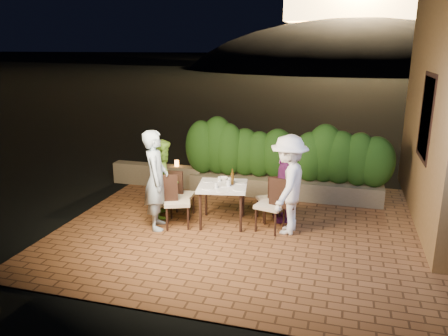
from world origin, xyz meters
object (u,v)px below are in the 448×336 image
at_px(dining_table, 223,204).
at_px(chair_right_back, 269,198).
at_px(chair_left_back, 182,194).
at_px(diner_green, 164,178).
at_px(chair_left_front, 177,201).
at_px(parapet_lamp, 177,163).
at_px(diner_white, 288,185).
at_px(diner_blue, 156,180).
at_px(diner_purple, 285,183).
at_px(beer_bottle, 232,177).
at_px(chair_right_front, 270,204).
at_px(bowl, 223,179).

relative_size(dining_table, chair_right_back, 1.04).
height_order(chair_left_back, diner_green, diner_green).
relative_size(chair_left_front, parapet_lamp, 7.10).
distance_m(chair_right_back, diner_white, 0.80).
distance_m(diner_blue, diner_purple, 2.38).
relative_size(chair_left_back, parapet_lamp, 6.51).
xyz_separation_m(chair_left_front, diner_blue, (-0.33, -0.14, 0.41)).
relative_size(dining_table, chair_left_back, 0.97).
distance_m(dining_table, chair_left_back, 0.86).
distance_m(beer_bottle, chair_left_back, 1.10).
height_order(chair_right_front, diner_blue, diner_blue).
bearing_deg(bowl, diner_blue, -140.47).
bearing_deg(parapet_lamp, chair_right_front, -36.87).
height_order(beer_bottle, parapet_lamp, beer_bottle).
bearing_deg(beer_bottle, chair_right_front, -12.81).
bearing_deg(chair_left_front, diner_green, 112.16).
bearing_deg(chair_left_back, parapet_lamp, 110.89).
height_order(chair_left_back, chair_right_front, chair_right_front).
relative_size(chair_right_back, diner_white, 0.48).
bearing_deg(chair_right_back, bowl, -25.75).
bearing_deg(chair_right_back, chair_right_front, 70.59).
bearing_deg(chair_left_front, chair_right_front, -12.14).
bearing_deg(diner_purple, beer_bottle, -85.36).
relative_size(beer_bottle, chair_right_back, 0.35).
distance_m(bowl, chair_left_front, 1.00).
bearing_deg(diner_green, dining_table, -115.64).
bearing_deg(diner_white, bowl, -100.45).
bearing_deg(diner_white, chair_right_front, -81.38).
relative_size(beer_bottle, diner_green, 0.20).
relative_size(bowl, chair_left_front, 0.19).
height_order(chair_left_front, diner_white, diner_white).
relative_size(bowl, diner_purple, 0.13).
height_order(diner_purple, parapet_lamp, diner_purple).
distance_m(chair_right_back, diner_blue, 2.16).
relative_size(chair_right_back, diner_green, 0.56).
distance_m(chair_right_front, diner_purple, 0.61).
xyz_separation_m(diner_green, parapet_lamp, (-0.42, 1.72, -0.19)).
height_order(dining_table, diner_green, diner_green).
xyz_separation_m(dining_table, diner_blue, (-1.09, -0.51, 0.53)).
distance_m(diner_white, diner_purple, 0.56).
bearing_deg(diner_blue, beer_bottle, -84.82).
relative_size(bowl, diner_green, 0.13).
relative_size(beer_bottle, parapet_lamp, 2.12).
bearing_deg(chair_right_back, diner_green, -23.30).
height_order(diner_white, diner_purple, diner_white).
bearing_deg(bowl, beer_bottle, -43.21).
xyz_separation_m(bowl, diner_green, (-1.12, -0.22, -0.02)).
bearing_deg(bowl, chair_left_front, -134.44).
distance_m(chair_left_back, chair_right_front, 1.77).
height_order(diner_green, diner_purple, diner_green).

